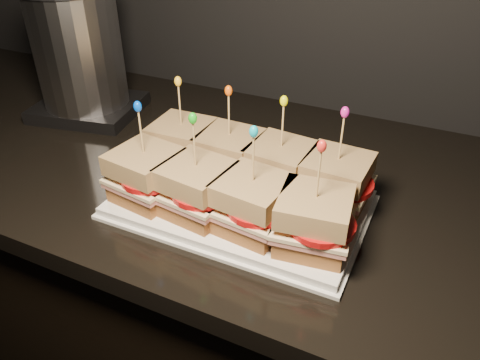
% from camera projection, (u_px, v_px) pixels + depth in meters
% --- Properties ---
extents(cabinet, '(2.13, 0.62, 0.84)m').
position_uv_depth(cabinet, '(226.00, 325.00, 1.12)').
color(cabinet, black).
rests_on(cabinet, ground).
extents(granite_slab, '(2.17, 0.66, 0.04)m').
position_uv_depth(granite_slab, '(222.00, 170.00, 0.88)').
color(granite_slab, black).
rests_on(granite_slab, cabinet).
extents(platter, '(0.38, 0.24, 0.02)m').
position_uv_depth(platter, '(240.00, 204.00, 0.75)').
color(platter, white).
rests_on(platter, granite_slab).
extents(platter_rim, '(0.39, 0.25, 0.01)m').
position_uv_depth(platter_rim, '(240.00, 207.00, 0.75)').
color(platter_rim, white).
rests_on(platter_rim, granite_slab).
extents(sandwich_0_bread_bot, '(0.10, 0.10, 0.03)m').
position_uv_depth(sandwich_0_bread_bot, '(184.00, 158.00, 0.83)').
color(sandwich_0_bread_bot, '#5E3117').
rests_on(sandwich_0_bread_bot, platter).
extents(sandwich_0_ham, '(0.11, 0.10, 0.01)m').
position_uv_depth(sandwich_0_ham, '(183.00, 150.00, 0.82)').
color(sandwich_0_ham, '#C76D64').
rests_on(sandwich_0_ham, sandwich_0_bread_bot).
extents(sandwich_0_cheese, '(0.11, 0.10, 0.01)m').
position_uv_depth(sandwich_0_cheese, '(183.00, 147.00, 0.81)').
color(sandwich_0_cheese, beige).
rests_on(sandwich_0_cheese, sandwich_0_ham).
extents(sandwich_0_tomato, '(0.09, 0.09, 0.01)m').
position_uv_depth(sandwich_0_tomato, '(187.00, 146.00, 0.80)').
color(sandwich_0_tomato, red).
rests_on(sandwich_0_tomato, sandwich_0_cheese).
extents(sandwich_0_bread_top, '(0.10, 0.10, 0.03)m').
position_uv_depth(sandwich_0_bread_top, '(182.00, 132.00, 0.80)').
color(sandwich_0_bread_top, '#6A370D').
rests_on(sandwich_0_bread_top, sandwich_0_tomato).
extents(sandwich_0_pick, '(0.00, 0.00, 0.09)m').
position_uv_depth(sandwich_0_pick, '(180.00, 107.00, 0.77)').
color(sandwich_0_pick, tan).
rests_on(sandwich_0_pick, sandwich_0_bread_top).
extents(sandwich_0_frill, '(0.01, 0.01, 0.02)m').
position_uv_depth(sandwich_0_frill, '(178.00, 81.00, 0.75)').
color(sandwich_0_frill, yellow).
rests_on(sandwich_0_frill, sandwich_0_pick).
extents(sandwich_1_bread_bot, '(0.09, 0.09, 0.03)m').
position_uv_depth(sandwich_1_bread_bot, '(230.00, 170.00, 0.79)').
color(sandwich_1_bread_bot, '#5E3117').
rests_on(sandwich_1_bread_bot, platter).
extents(sandwich_1_ham, '(0.10, 0.10, 0.01)m').
position_uv_depth(sandwich_1_ham, '(230.00, 161.00, 0.78)').
color(sandwich_1_ham, '#C76D64').
rests_on(sandwich_1_ham, sandwich_1_bread_bot).
extents(sandwich_1_cheese, '(0.11, 0.10, 0.01)m').
position_uv_depth(sandwich_1_cheese, '(229.00, 158.00, 0.78)').
color(sandwich_1_cheese, beige).
rests_on(sandwich_1_cheese, sandwich_1_ham).
extents(sandwich_1_tomato, '(0.09, 0.09, 0.01)m').
position_uv_depth(sandwich_1_tomato, '(234.00, 157.00, 0.77)').
color(sandwich_1_tomato, red).
rests_on(sandwich_1_tomato, sandwich_1_cheese).
extents(sandwich_1_bread_top, '(0.10, 0.10, 0.03)m').
position_uv_depth(sandwich_1_bread_top, '(229.00, 143.00, 0.76)').
color(sandwich_1_bread_top, '#6A370D').
rests_on(sandwich_1_bread_top, sandwich_1_tomato).
extents(sandwich_1_pick, '(0.00, 0.00, 0.09)m').
position_uv_depth(sandwich_1_pick, '(229.00, 117.00, 0.74)').
color(sandwich_1_pick, tan).
rests_on(sandwich_1_pick, sandwich_1_bread_top).
extents(sandwich_1_frill, '(0.01, 0.01, 0.02)m').
position_uv_depth(sandwich_1_frill, '(229.00, 91.00, 0.72)').
color(sandwich_1_frill, '#EE5809').
rests_on(sandwich_1_frill, sandwich_1_pick).
extents(sandwich_2_bread_bot, '(0.10, 0.10, 0.03)m').
position_uv_depth(sandwich_2_bread_bot, '(279.00, 183.00, 0.76)').
color(sandwich_2_bread_bot, '#5E3117').
rests_on(sandwich_2_bread_bot, platter).
extents(sandwich_2_ham, '(0.11, 0.11, 0.01)m').
position_uv_depth(sandwich_2_ham, '(280.00, 174.00, 0.75)').
color(sandwich_2_ham, '#C76D64').
rests_on(sandwich_2_ham, sandwich_2_bread_bot).
extents(sandwich_2_cheese, '(0.11, 0.11, 0.01)m').
position_uv_depth(sandwich_2_cheese, '(280.00, 170.00, 0.75)').
color(sandwich_2_cheese, beige).
rests_on(sandwich_2_cheese, sandwich_2_ham).
extents(sandwich_2_tomato, '(0.09, 0.09, 0.01)m').
position_uv_depth(sandwich_2_tomato, '(286.00, 170.00, 0.73)').
color(sandwich_2_tomato, red).
rests_on(sandwich_2_tomato, sandwich_2_cheese).
extents(sandwich_2_bread_top, '(0.10, 0.10, 0.03)m').
position_uv_depth(sandwich_2_bread_top, '(281.00, 155.00, 0.73)').
color(sandwich_2_bread_top, '#6A370D').
rests_on(sandwich_2_bread_top, sandwich_2_tomato).
extents(sandwich_2_pick, '(0.00, 0.00, 0.09)m').
position_uv_depth(sandwich_2_pick, '(282.00, 129.00, 0.71)').
color(sandwich_2_pick, tan).
rests_on(sandwich_2_pick, sandwich_2_bread_top).
extents(sandwich_2_frill, '(0.01, 0.01, 0.02)m').
position_uv_depth(sandwich_2_frill, '(284.00, 101.00, 0.68)').
color(sandwich_2_frill, '#EEF203').
rests_on(sandwich_2_frill, sandwich_2_pick).
extents(sandwich_3_bread_bot, '(0.10, 0.10, 0.03)m').
position_uv_depth(sandwich_3_bread_bot, '(334.00, 196.00, 0.73)').
color(sandwich_3_bread_bot, '#5E3117').
rests_on(sandwich_3_bread_bot, platter).
extents(sandwich_3_ham, '(0.11, 0.10, 0.01)m').
position_uv_depth(sandwich_3_ham, '(335.00, 187.00, 0.72)').
color(sandwich_3_ham, '#C76D64').
rests_on(sandwich_3_ham, sandwich_3_bread_bot).
extents(sandwich_3_cheese, '(0.11, 0.10, 0.01)m').
position_uv_depth(sandwich_3_cheese, '(335.00, 184.00, 0.71)').
color(sandwich_3_cheese, beige).
rests_on(sandwich_3_cheese, sandwich_3_ham).
extents(sandwich_3_tomato, '(0.09, 0.09, 0.01)m').
position_uv_depth(sandwich_3_tomato, '(343.00, 183.00, 0.70)').
color(sandwich_3_tomato, red).
rests_on(sandwich_3_tomato, sandwich_3_cheese).
extents(sandwich_3_bread_top, '(0.10, 0.10, 0.03)m').
position_uv_depth(sandwich_3_bread_top, '(337.00, 168.00, 0.70)').
color(sandwich_3_bread_top, '#6A370D').
rests_on(sandwich_3_bread_top, sandwich_3_tomato).
extents(sandwich_3_pick, '(0.00, 0.00, 0.09)m').
position_uv_depth(sandwich_3_pick, '(341.00, 141.00, 0.67)').
color(sandwich_3_pick, tan).
rests_on(sandwich_3_pick, sandwich_3_bread_top).
extents(sandwich_3_frill, '(0.01, 0.01, 0.02)m').
position_uv_depth(sandwich_3_frill, '(345.00, 112.00, 0.65)').
color(sandwich_3_frill, '#D41A9C').
rests_on(sandwich_3_frill, sandwich_3_pick).
extents(sandwich_4_bread_bot, '(0.10, 0.10, 0.03)m').
position_uv_depth(sandwich_4_bread_bot, '(148.00, 189.00, 0.74)').
color(sandwich_4_bread_bot, '#5E3117').
rests_on(sandwich_4_bread_bot, platter).
extents(sandwich_4_ham, '(0.11, 0.11, 0.01)m').
position_uv_depth(sandwich_4_ham, '(147.00, 181.00, 0.73)').
color(sandwich_4_ham, '#C76D64').
rests_on(sandwich_4_ham, sandwich_4_bread_bot).
extents(sandwich_4_cheese, '(0.12, 0.11, 0.01)m').
position_uv_depth(sandwich_4_cheese, '(147.00, 177.00, 0.73)').
color(sandwich_4_cheese, beige).
rests_on(sandwich_4_cheese, sandwich_4_ham).
extents(sandwich_4_tomato, '(0.09, 0.09, 0.01)m').
position_uv_depth(sandwich_4_tomato, '(150.00, 176.00, 0.72)').
color(sandwich_4_tomato, red).
rests_on(sandwich_4_tomato, sandwich_4_cheese).
extents(sandwich_4_bread_top, '(0.11, 0.11, 0.03)m').
position_uv_depth(sandwich_4_bread_top, '(145.00, 161.00, 0.72)').
color(sandwich_4_bread_top, '#6A370D').
rests_on(sandwich_4_bread_top, sandwich_4_tomato).
extents(sandwich_4_pick, '(0.00, 0.00, 0.09)m').
position_uv_depth(sandwich_4_pick, '(141.00, 135.00, 0.69)').
color(sandwich_4_pick, tan).
rests_on(sandwich_4_pick, sandwich_4_bread_top).
extents(sandwich_4_frill, '(0.01, 0.01, 0.02)m').
position_uv_depth(sandwich_4_frill, '(138.00, 106.00, 0.67)').
color(sandwich_4_frill, blue).
rests_on(sandwich_4_frill, sandwich_4_pick).
extents(sandwich_5_bread_bot, '(0.10, 0.10, 0.03)m').
position_uv_depth(sandwich_5_bread_bot, '(198.00, 204.00, 0.71)').
color(sandwich_5_bread_bot, '#5E3117').
rests_on(sandwich_5_bread_bot, platter).
extents(sandwich_5_ham, '(0.11, 0.11, 0.01)m').
position_uv_depth(sandwich_5_ham, '(197.00, 195.00, 0.70)').
color(sandwich_5_ham, '#C76D64').
rests_on(sandwich_5_ham, sandwich_5_bread_bot).
extents(sandwich_5_cheese, '(0.12, 0.11, 0.01)m').
position_uv_depth(sandwich_5_cheese, '(197.00, 191.00, 0.70)').
color(sandwich_5_cheese, beige).
rests_on(sandwich_5_cheese, sandwich_5_ham).
extents(sandwich_5_tomato, '(0.09, 0.09, 0.01)m').
position_uv_depth(sandwich_5_tomato, '(202.00, 191.00, 0.68)').
color(sandwich_5_tomato, red).
rests_on(sandwich_5_tomato, sandwich_5_cheese).
extents(sandwich_5_bread_top, '(0.11, 0.11, 0.03)m').
position_uv_depth(sandwich_5_bread_top, '(196.00, 175.00, 0.68)').
color(sandwich_5_bread_top, '#6A370D').
rests_on(sandwich_5_bread_top, sandwich_5_tomato).
extents(sandwich_5_pick, '(0.00, 0.00, 0.09)m').
position_uv_depth(sandwich_5_pick, '(194.00, 147.00, 0.66)').
color(sandwich_5_pick, tan).
rests_on(sandwich_5_pick, sandwich_5_bread_top).
extents(sandwich_5_frill, '(0.01, 0.01, 0.02)m').
position_uv_depth(sandwich_5_frill, '(193.00, 118.00, 0.63)').
color(sandwich_5_frill, green).
rests_on(sandwich_5_frill, sandwich_5_pick).
extents(sandwich_6_bread_bot, '(0.10, 0.10, 0.03)m').
position_uv_depth(sandwich_6_bread_bot, '(252.00, 220.00, 0.68)').
color(sandwich_6_bread_bot, '#5E3117').
rests_on(sandwich_6_bread_bot, platter).
extents(sandwich_6_ham, '(0.11, 0.11, 0.01)m').
position_uv_depth(sandwich_6_ham, '(252.00, 210.00, 0.67)').
color(sandwich_6_ham, '#C76D64').
rests_on(sandwich_6_ham, sandwich_6_bread_bot).
extents(sandwich_6_cheese, '(0.11, 0.11, 0.01)m').
position_uv_depth(sandwich_6_cheese, '(252.00, 206.00, 0.67)').
color(sandwich_6_cheese, beige).
rests_on(sandwich_6_cheese, sandwich_6_ham).
extents(sandwich_6_tomato, '(0.09, 0.09, 0.01)m').
position_uv_depth(sandwich_6_tomato, '(259.00, 206.00, 0.65)').
color(sandwich_6_tomato, red).
rests_on(sandwich_6_tomato, sandwich_6_cheese).
extents(sandwich_6_bread_top, '(0.10, 0.10, 0.03)m').
position_uv_depth(sandwich_6_bread_top, '(253.00, 190.00, 0.65)').
color(sandwich_6_bread_top, '#6A370D').
rests_on(sandwich_6_bread_top, sandwich_6_tomato).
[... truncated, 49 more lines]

